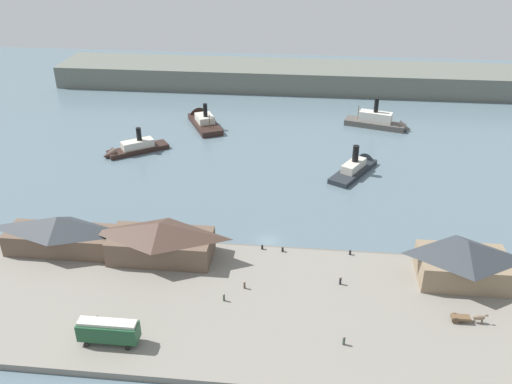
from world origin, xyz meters
name	(u,v)px	position (x,y,z in m)	size (l,w,h in m)	color
ground_plane	(268,241)	(0.00, 0.00, 0.00)	(320.00, 320.00, 0.00)	slate
quay_promenade	(257,307)	(0.00, -22.00, 0.60)	(110.00, 36.00, 1.20)	gray
seawall_edge	(267,249)	(0.00, -3.60, 0.50)	(110.00, 0.80, 1.00)	#666159
ferry_shed_central_terminal	(60,233)	(-40.78, -9.22, 5.08)	(21.91, 7.86, 7.62)	brown
ferry_shed_customs_shed	(161,240)	(-20.22, -9.63, 5.16)	(20.32, 9.56, 7.79)	brown
ferry_shed_east_terminal	(464,260)	(36.80, -10.80, 5.43)	(16.32, 10.54, 8.32)	#847056
street_tram	(108,330)	(-22.35, -33.74, 3.73)	(9.61, 2.93, 4.33)	#1E4C2D
horse_cart	(468,318)	(35.23, -22.80, 2.13)	(5.88, 1.42, 1.87)	brown
pedestrian_walking_east	(340,281)	(14.51, -14.75, 1.95)	(0.41, 0.41, 1.65)	#232328
pedestrian_at_waters_edge	(344,341)	(14.59, -30.27, 1.97)	(0.42, 0.42, 1.69)	#3D4C42
pedestrian_walking_west	(244,285)	(-2.79, -17.80, 1.90)	(0.38, 0.38, 1.53)	#4C3D33
pedestrian_near_west_shed	(224,297)	(-5.94, -21.65, 1.90)	(0.38, 0.38, 1.53)	#3D4C42
pedestrian_near_east_shed	(97,319)	(-25.92, -29.60, 1.99)	(0.43, 0.43, 1.73)	#3D4C42
mooring_post_west	(350,253)	(16.75, -4.93, 1.65)	(0.44, 0.44, 0.90)	black
mooring_post_east	(283,250)	(3.35, -5.29, 1.65)	(0.44, 0.44, 0.90)	black
mooring_post_center_west	(262,247)	(-0.80, -4.86, 1.65)	(0.44, 0.44, 0.90)	black
ferry_departing_north	(358,166)	(20.68, 36.80, 1.22)	(14.15, 19.71, 9.51)	#23282D
ferry_approaching_west	(203,120)	(-26.81, 66.28, 1.30)	(14.54, 20.91, 10.15)	black
ferry_mid_harbor	(381,122)	(29.81, 69.06, 1.77)	(20.99, 10.52, 10.82)	#514C47
ferry_moored_east	(131,149)	(-42.59, 41.37, 1.30)	(17.76, 14.53, 8.62)	black
far_headland	(293,76)	(0.00, 110.00, 4.00)	(180.00, 24.00, 8.00)	#60665B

